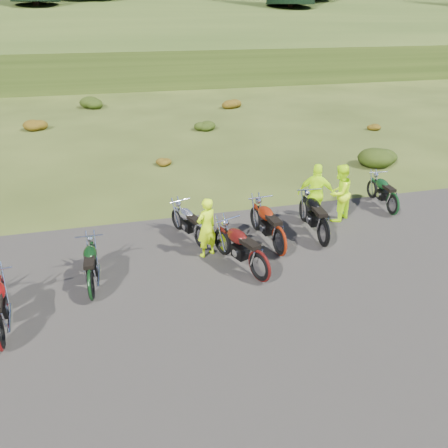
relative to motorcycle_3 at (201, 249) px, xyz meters
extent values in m
plane|color=#303C14|center=(0.26, -1.91, 0.00)|extent=(300.00, 300.00, 0.00)
cube|color=black|center=(0.26, -3.91, 0.00)|extent=(20.00, 12.00, 0.04)
cube|color=#304316|center=(0.26, 108.09, 0.00)|extent=(300.00, 90.00, 9.17)
cylinder|color=black|center=(-8.74, 48.09, 5.69)|extent=(0.70, 0.70, 2.20)
cylinder|color=black|center=(-2.74, 54.09, 6.88)|extent=(0.70, 0.70, 2.20)
cylinder|color=black|center=(21.26, 47.09, 5.49)|extent=(0.70, 0.70, 2.20)
cylinder|color=black|center=(27.26, 53.09, 6.68)|extent=(0.70, 0.70, 2.20)
ellipsoid|color=#643A0C|center=(-5.94, 14.69, 0.38)|extent=(1.30, 1.30, 0.77)
ellipsoid|color=black|center=(-3.04, 19.99, 0.46)|extent=(1.56, 1.56, 0.92)
ellipsoid|color=#643A0C|center=(-0.14, 7.29, 0.23)|extent=(0.77, 0.77, 0.45)
ellipsoid|color=black|center=(2.76, 12.59, 0.31)|extent=(1.03, 1.03, 0.61)
ellipsoid|color=#643A0C|center=(5.66, 17.89, 0.38)|extent=(1.30, 1.30, 0.77)
ellipsoid|color=black|center=(8.56, 5.19, 0.46)|extent=(1.56, 1.56, 0.92)
ellipsoid|color=#643A0C|center=(11.46, 10.49, 0.23)|extent=(0.77, 0.77, 0.45)
imported|color=#C8FF0D|center=(0.07, -0.39, 0.80)|extent=(0.69, 0.60, 1.59)
imported|color=#C8FF0D|center=(4.34, 0.73, 0.87)|extent=(1.07, 1.00, 1.74)
imported|color=#C8FF0D|center=(3.61, 0.76, 0.91)|extent=(1.15, 0.87, 1.81)
camera|label=1|loc=(-1.94, -10.05, 5.78)|focal=35.00mm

